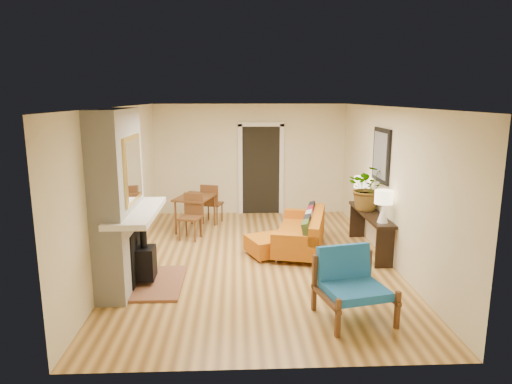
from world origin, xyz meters
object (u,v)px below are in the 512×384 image
dining_table (199,203)px  lamp_near (384,202)px  sofa (304,232)px  console_table (370,220)px  lamp_far (362,187)px  ottoman (268,245)px  houseplant (368,187)px  blue_chair (350,280)px

dining_table → lamp_near: 3.87m
sofa → console_table: sofa is taller
dining_table → lamp_far: size_ratio=3.13×
sofa → lamp_near: 1.61m
ottoman → dining_table: bearing=129.3°
lamp_far → houseplant: houseplant is taller
blue_chair → console_table: bearing=68.4°
houseplant → blue_chair: bearing=-109.9°
console_table → lamp_near: (0.00, -0.66, 0.49)m
ottoman → console_table: (1.85, 0.17, 0.38)m
ottoman → lamp_near: lamp_near is taller
lamp_near → houseplant: (-0.01, 0.87, 0.08)m
sofa → dining_table: 2.43m
blue_chair → lamp_near: bearing=61.5°
dining_table → ottoman: bearing=-50.7°
sofa → houseplant: bearing=2.3°
ottoman → dining_table: (-1.35, 1.64, 0.39)m
dining_table → lamp_far: (3.20, -0.81, 0.48)m
houseplant → lamp_near: bearing=-89.3°
ottoman → houseplant: size_ratio=1.05×
lamp_far → houseplant: (-0.01, -0.46, 0.08)m
lamp_far → sofa: bearing=-156.8°
ottoman → blue_chair: size_ratio=0.88×
dining_table → blue_chair: bearing=-60.4°
lamp_far → houseplant: bearing=-91.3°
lamp_far → lamp_near: bearing=-90.0°
sofa → lamp_far: lamp_far is taller
ottoman → houseplant: bearing=11.5°
dining_table → houseplant: houseplant is taller
blue_chair → lamp_far: (0.97, 3.11, 0.59)m
console_table → lamp_near: bearing=-90.0°
houseplant → lamp_far: bearing=88.7°
blue_chair → console_table: size_ratio=0.54×
lamp_near → houseplant: bearing=90.7°
ottoman → console_table: console_table is taller
houseplant → sofa: bearing=-177.7°
dining_table → sofa: bearing=-33.1°
sofa → blue_chair: 2.62m
sofa → lamp_far: size_ratio=3.70×
lamp_near → houseplant: size_ratio=0.64×
lamp_near → lamp_far: size_ratio=1.00×
blue_chair → houseplant: size_ratio=1.19×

